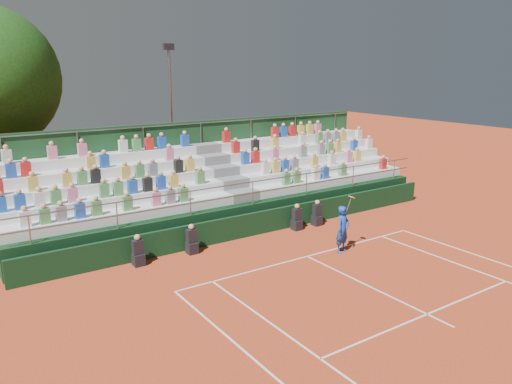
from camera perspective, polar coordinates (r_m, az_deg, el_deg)
ground at (r=19.25m, az=5.87°, el=-7.34°), size 90.00×90.00×0.00m
courtside_wall at (r=21.48m, az=0.45°, el=-3.53°), size 20.00×0.15×1.00m
line_officials at (r=20.53m, az=-1.53°, el=-4.46°), size 8.88×0.40×1.19m
grandstand at (r=23.95m, az=-3.95°, el=-0.23°), size 20.00×5.20×4.40m
tennis_player at (r=19.59m, az=9.90°, el=-4.21°), size 0.91×0.60×2.22m
floodlight_mast at (r=29.33m, az=-9.69°, el=9.64°), size 0.60×0.25×8.25m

